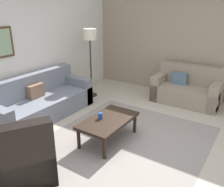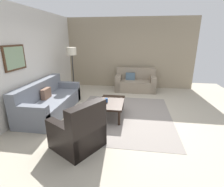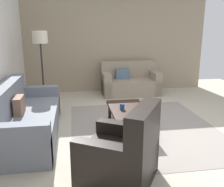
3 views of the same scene
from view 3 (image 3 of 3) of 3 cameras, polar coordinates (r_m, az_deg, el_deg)
name	(u,v)px [view 3 (image 3 of 3)]	position (r m, az deg, el deg)	size (l,w,h in m)	color
ground_plane	(143,128)	(4.62, 7.18, -7.81)	(8.00, 8.00, 0.00)	#B2A893
stone_feature_panel	(116,42)	(7.21, 0.85, 11.82)	(0.12, 5.20, 2.80)	gray
area_rug	(143,128)	(4.62, 7.18, -7.76)	(2.98, 2.60, 0.01)	gray
couch_main	(22,120)	(4.39, -19.94, -5.70)	(2.29, 0.91, 0.88)	slate
couch_loveseat	(130,83)	(6.91, 4.06, 2.47)	(0.82, 1.54, 0.88)	gray
armchair_leather	(124,157)	(2.99, 2.81, -14.44)	(1.10, 1.10, 0.95)	black
coffee_table	(129,111)	(4.38, 3.81, -4.03)	(1.10, 0.64, 0.41)	black
cup	(122,107)	(4.27, 2.35, -3.04)	(0.08, 0.08, 0.10)	#1E478C
lamp_standing	(41,45)	(5.65, -16.05, 10.56)	(0.32, 0.32, 1.71)	black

